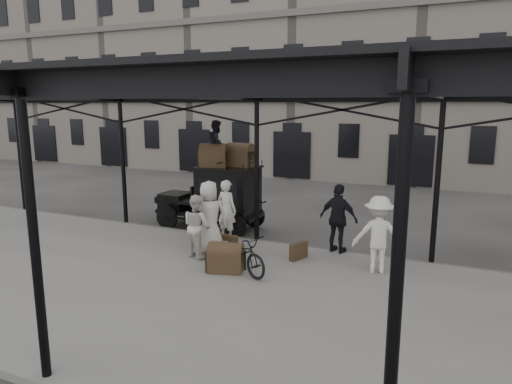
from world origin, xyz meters
TOP-DOWN VIEW (x-y plane):
  - ground at (0.00, 0.00)m, footprint 120.00×120.00m
  - platform at (0.00, -2.00)m, footprint 28.00×8.00m
  - canopy at (0.00, -1.72)m, footprint 22.50×9.00m
  - building_frontage at (0.00, 18.00)m, footprint 64.00×8.00m
  - taxi at (-1.80, 3.01)m, footprint 3.65×1.55m
  - porter_left at (-0.83, 1.65)m, footprint 0.74×0.56m
  - porter_midleft at (-0.82, -0.09)m, footprint 1.01×0.92m
  - porter_centre at (-0.68, 0.33)m, footprint 1.17×1.06m
  - porter_official at (2.56, 1.80)m, footprint 1.21×0.73m
  - porter_right at (3.81, 0.69)m, footprint 1.36×0.98m
  - bicycle at (0.76, -0.71)m, footprint 1.96×1.38m
  - porter_roof at (-1.83, 2.91)m, footprint 0.77×0.88m
  - steamer_trunk_roof_near at (-1.88, 2.76)m, footprint 0.98×0.74m
  - steamer_trunk_roof_far at (-1.13, 3.21)m, footprint 0.93×0.63m
  - steamer_trunk_platform at (0.43, -0.81)m, footprint 0.95×0.73m
  - wicker_hamper at (0.00, -0.23)m, footprint 0.73×0.65m
  - suitcase_upright at (1.76, 0.79)m, footprint 0.35×0.61m
  - suitcase_flat at (-0.38, 0.83)m, footprint 0.61×0.17m

SIDE VIEW (x-z plane):
  - ground at x=0.00m, z-range 0.00..0.00m
  - platform at x=0.00m, z-range 0.00..0.15m
  - suitcase_flat at x=-0.38m, z-range 0.15..0.55m
  - suitcase_upright at x=1.76m, z-range 0.15..0.60m
  - wicker_hamper at x=0.00m, z-range 0.15..0.65m
  - steamer_trunk_platform at x=0.43m, z-range 0.15..0.77m
  - bicycle at x=0.76m, z-range 0.15..1.13m
  - porter_midleft at x=-0.82m, z-range 0.15..1.85m
  - porter_left at x=-0.83m, z-range 0.15..1.98m
  - porter_right at x=3.81m, z-range 0.15..2.05m
  - porter_official at x=2.56m, z-range 0.15..2.07m
  - porter_centre at x=-0.68m, z-range 0.15..2.16m
  - taxi at x=-1.80m, z-range 0.11..2.29m
  - steamer_trunk_roof_near at x=-1.88m, z-range 2.18..2.82m
  - steamer_trunk_roof_far at x=-1.13m, z-range 2.18..2.83m
  - porter_roof at x=-1.83m, z-range 2.18..3.70m
  - canopy at x=0.00m, z-range 2.23..6.97m
  - building_frontage at x=0.00m, z-range 0.00..14.00m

